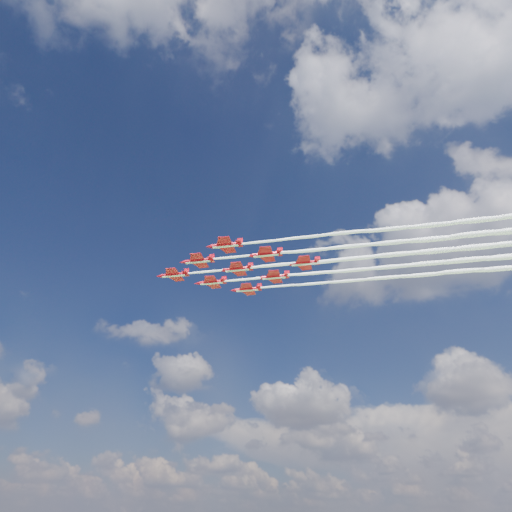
{
  "coord_description": "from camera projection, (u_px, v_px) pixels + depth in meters",
  "views": [
    {
      "loc": [
        75.49,
        -109.15,
        12.27
      ],
      "look_at": [
        -0.76,
        -2.68,
        85.12
      ],
      "focal_mm": 35.0,
      "sensor_mm": 36.0,
      "label": 1
    }
  ],
  "objects": [
    {
      "name": "jet_row3_centre",
      "position": [
        401.0,
        254.0,
        141.93
      ],
      "size": [
        94.19,
        45.79,
        2.61
      ],
      "rotation": [
        0.0,
        0.0,
        0.43
      ],
      "color": "red"
    },
    {
      "name": "jet_tail",
      "position": [
        476.0,
        247.0,
        138.59
      ],
      "size": [
        94.19,
        45.79,
        2.61
      ],
      "rotation": [
        0.0,
        0.0,
        0.43
      ],
      "color": "red"
    },
    {
      "name": "jet_row3_port",
      "position": [
        405.0,
        227.0,
        129.44
      ],
      "size": [
        94.19,
        45.79,
        2.61
      ],
      "rotation": [
        0.0,
        0.0,
        0.43
      ],
      "color": "red"
    },
    {
      "name": "jet_row4_starb",
      "position": [
        435.0,
        263.0,
        146.51
      ],
      "size": [
        94.19,
        45.79,
        2.61
      ],
      "rotation": [
        0.0,
        0.0,
        0.43
      ],
      "color": "red"
    },
    {
      "name": "jet_row4_port",
      "position": [
        441.0,
        238.0,
        134.02
      ],
      "size": [
        94.19,
        45.79,
        2.61
      ],
      "rotation": [
        0.0,
        0.0,
        0.43
      ],
      "color": "red"
    },
    {
      "name": "jet_row3_starb",
      "position": [
        399.0,
        277.0,
        154.42
      ],
      "size": [
        94.19,
        45.79,
        2.61
      ],
      "rotation": [
        0.0,
        0.0,
        0.43
      ],
      "color": "red"
    },
    {
      "name": "jet_row2_port",
      "position": [
        366.0,
        245.0,
        137.36
      ],
      "size": [
        94.19,
        45.79,
        2.61
      ],
      "rotation": [
        0.0,
        0.0,
        0.43
      ],
      "color": "red"
    },
    {
      "name": "jet_lead",
      "position": [
        331.0,
        261.0,
        145.28
      ],
      "size": [
        94.19,
        45.79,
        2.61
      ],
      "rotation": [
        0.0,
        0.0,
        0.43
      ],
      "color": "red"
    },
    {
      "name": "jet_row2_starb",
      "position": [
        366.0,
        269.0,
        149.85
      ],
      "size": [
        94.19,
        45.79,
        2.61
      ],
      "rotation": [
        0.0,
        0.0,
        0.43
      ],
      "color": "red"
    }
  ]
}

